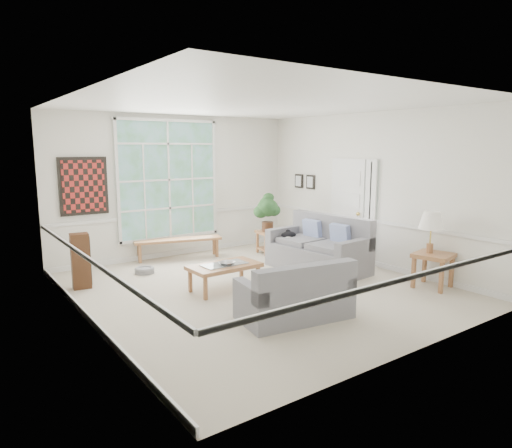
{
  "coord_description": "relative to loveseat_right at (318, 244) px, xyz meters",
  "views": [
    {
      "loc": [
        -4.29,
        -5.97,
        2.32
      ],
      "look_at": [
        0.1,
        0.2,
        1.05
      ],
      "focal_mm": 32.0,
      "sensor_mm": 36.0,
      "label": 1
    }
  ],
  "objects": [
    {
      "name": "pet_bed",
      "position": [
        -2.79,
        1.71,
        -0.46
      ],
      "size": [
        0.39,
        0.39,
        0.11
      ],
      "primitive_type": "cylinder",
      "rotation": [
        0.0,
        0.0,
        0.03
      ],
      "color": "slate",
      "rests_on": "floor"
    },
    {
      "name": "wall_back",
      "position": [
        -1.59,
        2.73,
        0.98
      ],
      "size": [
        5.5,
        0.02,
        3.0
      ],
      "primitive_type": "cube",
      "color": "white",
      "rests_on": "ground"
    },
    {
      "name": "table_lamp",
      "position": [
        0.79,
        -1.86,
        0.42
      ],
      "size": [
        0.51,
        0.51,
        0.7
      ],
      "primitive_type": null,
      "rotation": [
        0.0,
        0.0,
        0.3
      ],
      "color": "silver",
      "rests_on": "side_table"
    },
    {
      "name": "cat",
      "position": [
        -0.18,
        0.66,
        0.09
      ],
      "size": [
        0.37,
        0.3,
        0.16
      ],
      "primitive_type": "ellipsoid",
      "rotation": [
        0.0,
        0.0,
        0.21
      ],
      "color": "black",
      "rests_on": "loveseat_right"
    },
    {
      "name": "side_table",
      "position": [
        0.81,
        -1.93,
        -0.22
      ],
      "size": [
        0.69,
        0.69,
        0.59
      ],
      "primitive_type": "cube",
      "rotation": [
        0.0,
        0.0,
        0.22
      ],
      "color": "#9D663E",
      "rests_on": "floor"
    },
    {
      "name": "wall_front",
      "position": [
        -1.59,
        -3.27,
        0.98
      ],
      "size": [
        5.5,
        0.02,
        3.0
      ],
      "primitive_type": "cube",
      "color": "white",
      "rests_on": "ground"
    },
    {
      "name": "floor",
      "position": [
        -1.59,
        -0.27,
        -0.52
      ],
      "size": [
        5.5,
        6.0,
        0.01
      ],
      "primitive_type": "cube",
      "color": "#BCB19C",
      "rests_on": "ground"
    },
    {
      "name": "ceiling",
      "position": [
        -1.59,
        -0.27,
        2.48
      ],
      "size": [
        5.5,
        6.0,
        0.02
      ],
      "primitive_type": "cube",
      "color": "white",
      "rests_on": "ground"
    },
    {
      "name": "window_bench",
      "position": [
        -1.77,
        2.38,
        -0.31
      ],
      "size": [
        1.84,
        0.83,
        0.42
      ],
      "primitive_type": "cube",
      "rotation": [
        0.0,
        0.0,
        -0.27
      ],
      "color": "#9D663E",
      "rests_on": "floor"
    },
    {
      "name": "loveseat_front",
      "position": [
        -1.98,
        -1.66,
        -0.11
      ],
      "size": [
        1.61,
        1.01,
        0.82
      ],
      "primitive_type": "cube",
      "rotation": [
        0.0,
        0.0,
        -0.16
      ],
      "color": "slate",
      "rests_on": "floor"
    },
    {
      "name": "pewter_bowl",
      "position": [
        -2.1,
        -0.1,
        -0.05
      ],
      "size": [
        0.38,
        0.38,
        0.08
      ],
      "primitive_type": "imported",
      "rotation": [
        0.0,
        0.0,
        0.29
      ],
      "color": "#99999E",
      "rests_on": "coffee_table"
    },
    {
      "name": "entry_door",
      "position": [
        1.12,
        0.33,
        0.53
      ],
      "size": [
        0.08,
        0.9,
        2.1
      ],
      "primitive_type": "cube",
      "color": "white",
      "rests_on": "floor"
    },
    {
      "name": "floor_speaker",
      "position": [
        -3.99,
        1.44,
        -0.05
      ],
      "size": [
        0.32,
        0.26,
        0.93
      ],
      "primitive_type": "cube",
      "rotation": [
        0.0,
        0.0,
        -0.14
      ],
      "color": "#402414",
      "rests_on": "floor"
    },
    {
      "name": "wall_left",
      "position": [
        -4.34,
        -0.27,
        0.98
      ],
      "size": [
        0.02,
        6.0,
        3.0
      ],
      "primitive_type": "cube",
      "color": "white",
      "rests_on": "ground"
    },
    {
      "name": "door_sidelight",
      "position": [
        1.12,
        -0.3,
        0.63
      ],
      "size": [
        0.08,
        0.26,
        1.9
      ],
      "primitive_type": "cube",
      "color": "white",
      "rests_on": "wall_right"
    },
    {
      "name": "loveseat_right",
      "position": [
        0.0,
        0.0,
        0.0
      ],
      "size": [
        1.17,
        2.0,
        1.03
      ],
      "primitive_type": "cube",
      "rotation": [
        0.0,
        0.0,
        0.1
      ],
      "color": "slate",
      "rests_on": "floor"
    },
    {
      "name": "window_back",
      "position": [
        -1.79,
        2.69,
        1.13
      ],
      "size": [
        2.3,
        0.08,
        2.4
      ],
      "primitive_type": "cube",
      "color": "white",
      "rests_on": "wall_back"
    },
    {
      "name": "wall_art",
      "position": [
        -3.54,
        2.68,
        1.08
      ],
      "size": [
        0.9,
        0.06,
        1.1
      ],
      "primitive_type": "cube",
      "color": "maroon",
      "rests_on": "wall_back"
    },
    {
      "name": "end_table",
      "position": [
        0.09,
        1.63,
        -0.26
      ],
      "size": [
        0.58,
        0.58,
        0.51
      ],
      "primitive_type": "cube",
      "rotation": [
        0.0,
        0.0,
        -0.16
      ],
      "color": "#9D663E",
      "rests_on": "floor"
    },
    {
      "name": "coffee_table",
      "position": [
        -2.1,
        -0.03,
        -0.3
      ],
      "size": [
        1.17,
        0.66,
        0.43
      ],
      "primitive_type": "cube",
      "rotation": [
        0.0,
        0.0,
        0.02
      ],
      "color": "#9D663E",
      "rests_on": "floor"
    },
    {
      "name": "wall_frame_far",
      "position": [
        1.12,
        1.88,
        1.03
      ],
      "size": [
        0.04,
        0.26,
        0.32
      ],
      "primitive_type": "cube",
      "color": "black",
      "rests_on": "wall_right"
    },
    {
      "name": "houseplant",
      "position": [
        0.02,
        1.63,
        0.42
      ],
      "size": [
        0.66,
        0.66,
        0.85
      ],
      "primitive_type": null,
      "rotation": [
        0.0,
        0.0,
        -0.45
      ],
      "color": "#244B23",
      "rests_on": "end_table"
    },
    {
      "name": "wall_frame_near",
      "position": [
        1.12,
        1.48,
        1.03
      ],
      "size": [
        0.04,
        0.26,
        0.32
      ],
      "primitive_type": "cube",
      "color": "black",
      "rests_on": "wall_right"
    },
    {
      "name": "wall_right",
      "position": [
        1.16,
        -0.27,
        0.98
      ],
      "size": [
        0.02,
        6.0,
        3.0
      ],
      "primitive_type": "cube",
      "color": "white",
      "rests_on": "ground"
    }
  ]
}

